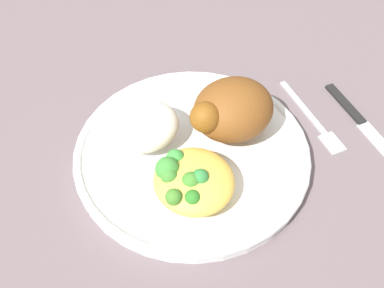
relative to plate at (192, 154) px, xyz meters
name	(u,v)px	position (x,y,z in m)	size (l,w,h in m)	color
ground_plane	(192,160)	(0.00, 0.00, -0.01)	(2.00, 2.00, 0.00)	#67595E
plate	(192,154)	(0.00, 0.00, 0.00)	(0.29, 0.29, 0.02)	white
roasted_chicken	(231,110)	(-0.06, -0.01, 0.05)	(0.11, 0.09, 0.07)	brown
rice_pile	(145,126)	(0.04, -0.04, 0.03)	(0.09, 0.08, 0.05)	white
mac_cheese_with_broccoli	(191,180)	(0.03, 0.05, 0.03)	(0.09, 0.10, 0.04)	#EFBD4A
fork	(313,119)	(-0.18, 0.01, -0.01)	(0.02, 0.14, 0.01)	#B2B2B7
knife	(362,122)	(-0.23, 0.04, -0.01)	(0.02, 0.19, 0.01)	black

